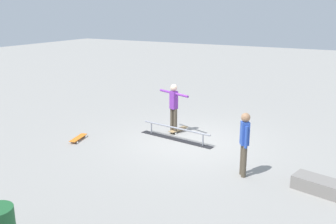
{
  "coord_description": "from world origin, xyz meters",
  "views": [
    {
      "loc": [
        -4.65,
        9.83,
        3.91
      ],
      "look_at": [
        0.5,
        0.58,
        1.0
      ],
      "focal_mm": 40.41,
      "sensor_mm": 36.0,
      "label": 1
    }
  ],
  "objects": [
    {
      "name": "ground_plane",
      "position": [
        0.0,
        0.0,
        0.0
      ],
      "size": [
        60.0,
        60.0,
        0.0
      ],
      "primitive_type": "plane",
      "color": "gray"
    },
    {
      "name": "grind_rail",
      "position": [
        0.5,
        0.08,
        0.17
      ],
      "size": [
        2.59,
        0.57,
        0.4
      ],
      "rotation": [
        0.0,
        0.0,
        -0.13
      ],
      "color": "black",
      "rests_on": "ground_plane"
    },
    {
      "name": "skater_main",
      "position": [
        0.86,
        -0.46,
        0.93
      ],
      "size": [
        1.24,
        0.51,
        1.61
      ],
      "rotation": [
        0.0,
        0.0,
        2.79
      ],
      "color": "brown",
      "rests_on": "ground_plane"
    },
    {
      "name": "skateboard_main",
      "position": [
        0.78,
        -0.65,
        0.07
      ],
      "size": [
        0.37,
        0.82,
        0.09
      ],
      "rotation": [
        0.0,
        0.0,
        4.52
      ],
      "color": "tan",
      "rests_on": "ground_plane"
    },
    {
      "name": "bystander_blue_shirt",
      "position": [
        -2.14,
        1.59,
        0.89
      ],
      "size": [
        0.26,
        0.34,
        1.57
      ],
      "rotation": [
        0.0,
        0.0,
        2.14
      ],
      "color": "brown",
      "rests_on": "ground_plane"
    },
    {
      "name": "loose_skateboard_orange",
      "position": [
        3.09,
        1.59,
        0.07
      ],
      "size": [
        0.4,
        0.82,
        0.09
      ],
      "rotation": [
        0.0,
        0.0,
        4.96
      ],
      "color": "orange",
      "rests_on": "ground_plane"
    }
  ]
}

